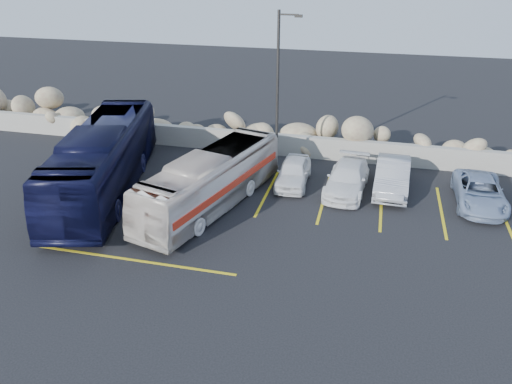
% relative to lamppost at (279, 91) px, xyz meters
% --- Properties ---
extents(ground, '(90.00, 90.00, 0.00)m').
position_rel_lamppost_xyz_m(ground, '(-2.56, -9.50, -4.30)').
color(ground, black).
rests_on(ground, ground).
extents(seawall, '(60.00, 0.40, 1.20)m').
position_rel_lamppost_xyz_m(seawall, '(-2.56, 2.50, -3.70)').
color(seawall, gray).
rests_on(seawall, ground).
extents(riprap_pile, '(54.00, 2.80, 2.60)m').
position_rel_lamppost_xyz_m(riprap_pile, '(-2.56, 3.70, -3.00)').
color(riprap_pile, '#9C8166').
rests_on(riprap_pile, ground).
extents(parking_lines, '(18.16, 9.36, 0.01)m').
position_rel_lamppost_xyz_m(parking_lines, '(2.09, -3.93, -4.29)').
color(parking_lines, gold).
rests_on(parking_lines, ground).
extents(lamppost, '(1.14, 0.18, 8.00)m').
position_rel_lamppost_xyz_m(lamppost, '(0.00, 0.00, 0.00)').
color(lamppost, '#2D2B28').
rests_on(lamppost, ground).
extents(vintage_bus, '(4.42, 9.31, 2.53)m').
position_rel_lamppost_xyz_m(vintage_bus, '(-2.09, -4.43, -3.03)').
color(vintage_bus, silver).
rests_on(vintage_bus, ground).
extents(tour_coach, '(5.36, 11.76, 3.19)m').
position_rel_lamppost_xyz_m(tour_coach, '(-7.48, -4.05, -2.70)').
color(tour_coach, black).
rests_on(tour_coach, ground).
extents(car_a, '(1.59, 3.74, 1.26)m').
position_rel_lamppost_xyz_m(car_a, '(1.06, -1.20, -3.66)').
color(car_a, white).
rests_on(car_a, ground).
extents(car_b, '(1.72, 4.48, 1.46)m').
position_rel_lamppost_xyz_m(car_b, '(5.74, -0.76, -3.57)').
color(car_b, '#AEAEB3').
rests_on(car_b, ground).
extents(car_c, '(2.14, 4.53, 1.28)m').
position_rel_lamppost_xyz_m(car_c, '(3.68, -1.36, -3.66)').
color(car_c, white).
rests_on(car_c, ground).
extents(car_d, '(2.06, 4.43, 1.23)m').
position_rel_lamppost_xyz_m(car_d, '(9.59, -1.39, -3.68)').
color(car_d, '#7D91B1').
rests_on(car_d, ground).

